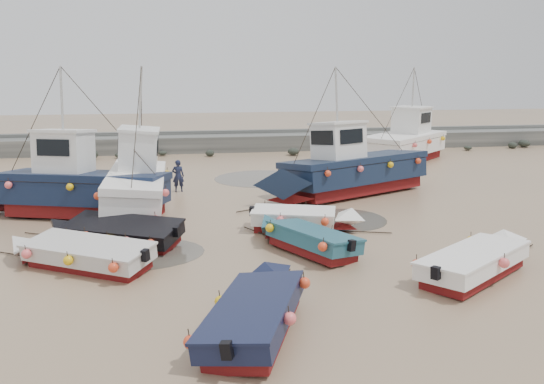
{
  "coord_description": "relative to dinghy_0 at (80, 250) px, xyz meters",
  "views": [
    {
      "loc": [
        -2.51,
        -18.48,
        6.06
      ],
      "look_at": [
        0.71,
        1.5,
        1.4
      ],
      "focal_mm": 35.0,
      "sensor_mm": 36.0,
      "label": 1
    }
  ],
  "objects": [
    {
      "name": "seawall",
      "position": [
        6.02,
        23.91,
        0.09
      ],
      "size": [
        60.0,
        4.92,
        1.5
      ],
      "color": "slate",
      "rests_on": "ground"
    },
    {
      "name": "cabin_boat_0",
      "position": [
        -1.47,
        6.41,
        0.81
      ],
      "size": [
        9.85,
        4.66,
        6.22
      ],
      "rotation": [
        0.0,
        0.0,
        1.27
      ],
      "color": "maroon",
      "rests_on": "ground"
    },
    {
      "name": "puddle_d",
      "position": [
        7.64,
        12.96,
        -0.54
      ],
      "size": [
        5.5,
        5.5,
        0.01
      ],
      "primitive_type": "cylinder",
      "color": "#514C41",
      "rests_on": "ground"
    },
    {
      "name": "puddle_b",
      "position": [
        9.92,
        3.9,
        -0.54
      ],
      "size": [
        3.27,
        3.27,
        0.01
      ],
      "primitive_type": "cylinder",
      "color": "#514C41",
      "rests_on": "ground"
    },
    {
      "name": "cabin_boat_1",
      "position": [
        1.16,
        6.53,
        0.82
      ],
      "size": [
        2.8,
        9.69,
        6.22
      ],
      "rotation": [
        0.0,
        0.0,
        0.02
      ],
      "color": "maroon",
      "rests_on": "ground"
    },
    {
      "name": "dinghy_4",
      "position": [
        0.81,
        2.18,
        -0.0
      ],
      "size": [
        6.12,
        3.59,
        1.43
      ],
      "rotation": [
        0.0,
        0.0,
        1.12
      ],
      "color": "maroon",
      "rests_on": "ground"
    },
    {
      "name": "dinghy_3",
      "position": [
        12.08,
        -2.64,
        -0.0
      ],
      "size": [
        5.82,
        4.25,
        1.43
      ],
      "rotation": [
        0.0,
        0.0,
        -0.98
      ],
      "color": "maroon",
      "rests_on": "ground"
    },
    {
      "name": "cabin_boat_2",
      "position": [
        11.21,
        8.25,
        0.78
      ],
      "size": [
        10.4,
        6.22,
        6.22
      ],
      "rotation": [
        0.0,
        0.0,
        2.01
      ],
      "color": "maroon",
      "rests_on": "ground"
    },
    {
      "name": "dinghy_0",
      "position": [
        0.0,
        0.0,
        0.0
      ],
      "size": [
        5.93,
        3.9,
        1.43
      ],
      "rotation": [
        0.0,
        0.0,
        1.04
      ],
      "color": "maroon",
      "rests_on": "ground"
    },
    {
      "name": "person",
      "position": [
        2.94,
        10.26,
        -0.54
      ],
      "size": [
        0.61,
        0.42,
        1.65
      ],
      "primitive_type": "imported",
      "rotation": [
        0.0,
        0.0,
        3.11
      ],
      "color": "#1A1F39",
      "rests_on": "ground"
    },
    {
      "name": "ground",
      "position": [
        5.97,
        1.92,
        -0.54
      ],
      "size": [
        120.0,
        120.0,
        0.0
      ],
      "primitive_type": "plane",
      "color": "#9E7F5F",
      "rests_on": "ground"
    },
    {
      "name": "dinghy_5",
      "position": [
        7.76,
        2.64,
        0.02
      ],
      "size": [
        5.33,
        2.65,
        1.43
      ],
      "rotation": [
        0.0,
        0.0,
        -1.87
      ],
      "color": "maroon",
      "rests_on": "ground"
    },
    {
      "name": "dinghy_1",
      "position": [
        5.05,
        -4.97,
        0.0
      ],
      "size": [
        3.38,
        6.06,
        1.43
      ],
      "rotation": [
        0.0,
        0.0,
        -0.38
      ],
      "color": "maroon",
      "rests_on": "ground"
    },
    {
      "name": "puddle_c",
      "position": [
        -2.52,
        6.86,
        -0.54
      ],
      "size": [
        3.52,
        3.52,
        0.01
      ],
      "primitive_type": "cylinder",
      "color": "#514C41",
      "rests_on": "ground"
    },
    {
      "name": "cabin_boat_3",
      "position": [
        18.46,
        17.71,
        0.8
      ],
      "size": [
        8.71,
        7.81,
        6.22
      ],
      "rotation": [
        0.0,
        0.0,
        -0.86
      ],
      "color": "maroon",
      "rests_on": "ground"
    },
    {
      "name": "dinghy_2",
      "position": [
        7.3,
        0.34,
        0.02
      ],
      "size": [
        3.46,
        5.14,
        1.43
      ],
      "rotation": [
        0.0,
        0.0,
        0.53
      ],
      "color": "maroon",
      "rests_on": "ground"
    },
    {
      "name": "puddle_a",
      "position": [
        1.64,
        0.92,
        -0.54
      ],
      "size": [
        4.56,
        4.56,
        0.01
      ],
      "primitive_type": "cylinder",
      "color": "#514C41",
      "rests_on": "ground"
    }
  ]
}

